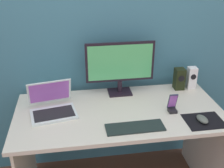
{
  "coord_description": "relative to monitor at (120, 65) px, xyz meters",
  "views": [
    {
      "loc": [
        -0.3,
        -1.65,
        1.77
      ],
      "look_at": [
        -0.05,
        -0.02,
        0.97
      ],
      "focal_mm": 44.64,
      "sensor_mm": 36.0,
      "label": 1
    }
  ],
  "objects": [
    {
      "name": "speaker_near_monitor",
      "position": [
        0.48,
        0.0,
        -0.15
      ],
      "size": [
        0.08,
        0.08,
        0.17
      ],
      "color": "black",
      "rests_on": "desk"
    },
    {
      "name": "monitor",
      "position": [
        0.0,
        0.0,
        0.0
      ],
      "size": [
        0.52,
        0.14,
        0.41
      ],
      "color": "black",
      "rests_on": "desk"
    },
    {
      "name": "laptop",
      "position": [
        -0.51,
        -0.21,
        -0.19
      ],
      "size": [
        0.35,
        0.33,
        0.21
      ],
      "color": "silver",
      "rests_on": "desk"
    },
    {
      "name": "desk",
      "position": [
        -0.05,
        -0.26,
        -0.39
      ],
      "size": [
        1.45,
        0.7,
        0.75
      ],
      "color": "beige",
      "rests_on": "ground_plane"
    },
    {
      "name": "keyboard_external",
      "position": [
        0.01,
        -0.49,
        -0.23
      ],
      "size": [
        0.37,
        0.13,
        0.01
      ],
      "primitive_type": "cube",
      "rotation": [
        0.0,
        0.0,
        0.01
      ],
      "color": "black",
      "rests_on": "desk"
    },
    {
      "name": "mousepad",
      "position": [
        0.48,
        -0.48,
        -0.23
      ],
      "size": [
        0.25,
        0.2,
        0.0
      ],
      "primitive_type": "cube",
      "color": "black",
      "rests_on": "desk"
    },
    {
      "name": "mouse",
      "position": [
        0.46,
        -0.48,
        -0.21
      ],
      "size": [
        0.08,
        0.11,
        0.04
      ],
      "primitive_type": "ellipsoid",
      "rotation": [
        0.0,
        0.0,
        0.17
      ],
      "color": "#4F574C",
      "rests_on": "mousepad"
    },
    {
      "name": "phone_in_dock",
      "position": [
        0.31,
        -0.33,
        -0.18
      ],
      "size": [
        0.06,
        0.06,
        0.14
      ],
      "color": "black",
      "rests_on": "desk"
    },
    {
      "name": "speaker_right",
      "position": [
        0.58,
        0.0,
        -0.14
      ],
      "size": [
        0.07,
        0.07,
        0.18
      ],
      "color": "white",
      "rests_on": "desk"
    },
    {
      "name": "wall_back",
      "position": [
        -0.05,
        0.17,
        0.27
      ],
      "size": [
        6.0,
        0.04,
        2.5
      ],
      "primitive_type": "cube",
      "color": "#396F7F",
      "rests_on": "ground_plane"
    }
  ]
}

